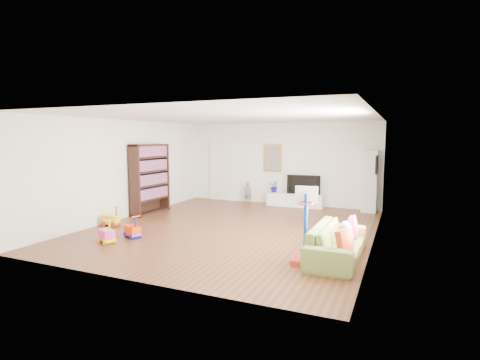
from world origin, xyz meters
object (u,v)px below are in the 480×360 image
at_px(sofa, 337,242).
at_px(basketball_hoop, 305,225).
at_px(media_console, 295,200).
at_px(bookshelf, 150,179).

relative_size(sofa, basketball_hoop, 1.55).
distance_m(sofa, basketball_hoop, 0.78).
relative_size(media_console, sofa, 0.87).
bearing_deg(media_console, bookshelf, -141.91).
bearing_deg(bookshelf, sofa, -17.54).
xyz_separation_m(bookshelf, sofa, (5.71, -2.03, -0.71)).
distance_m(media_console, sofa, 5.26).
height_order(media_console, sofa, sofa).
xyz_separation_m(media_console, bookshelf, (-3.61, -2.79, 0.80)).
bearing_deg(bookshelf, basketball_hoop, -23.64).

